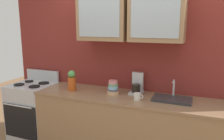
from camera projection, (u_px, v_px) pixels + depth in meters
back_wall_unit at (133, 51)px, 3.20m from camera, size 4.08×0.47×2.51m
counter at (125, 127)px, 3.11m from camera, size 2.52×0.66×0.89m
stove_range at (33, 110)px, 3.69m from camera, size 0.67×0.64×1.07m
sink_faucet at (172, 99)px, 2.84m from camera, size 0.48×0.30×0.24m
bowl_stack at (113, 88)px, 3.11m from camera, size 0.16×0.16×0.19m
vase at (72, 81)px, 3.24m from camera, size 0.11×0.11×0.30m
cup_near_sink at (137, 97)px, 2.85m from camera, size 0.12×0.08×0.09m
coffee_maker at (137, 86)px, 3.13m from camera, size 0.17×0.20×0.29m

